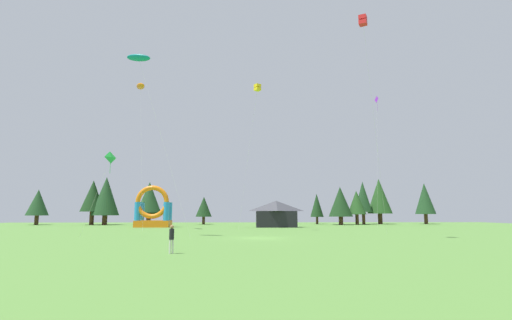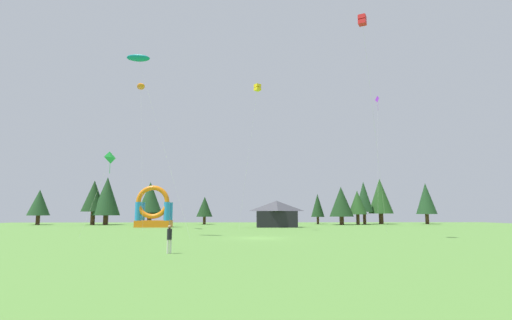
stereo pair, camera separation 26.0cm
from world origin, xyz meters
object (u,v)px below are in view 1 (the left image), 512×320
Objects in this scene: kite_purple_diamond at (377,101)px; festival_tent at (276,214)px; kite_green_diamond at (111,158)px; kite_red_box at (363,21)px; kite_yellow_box at (257,88)px; inflatable_red_slide at (153,212)px; kite_orange_parafoil at (140,86)px; person_near_camera at (172,237)px; kite_teal_parafoil at (139,58)px.

festival_tent is (-19.15, -2.22, -20.69)m from kite_purple_diamond.
kite_green_diamond is at bearing -126.83° from festival_tent.
kite_red_box reaches higher than kite_yellow_box.
kite_purple_diamond is 3.36× the size of inflatable_red_slide.
festival_tent is at bearing -173.39° from kite_purple_diamond.
festival_tent is at bearing 102.28° from kite_red_box.
inflatable_red_slide is at bearing 132.31° from kite_red_box.
kite_green_diamond is at bearing -140.90° from kite_yellow_box.
kite_red_box is 35.91m from festival_tent.
inflatable_red_slide is (-27.50, 30.22, -19.15)m from kite_red_box.
inflatable_red_slide is (-40.24, -1.50, -20.41)m from kite_purple_diamond.
kite_orange_parafoil reaches higher than kite_yellow_box.
kite_green_diamond is 1.27× the size of festival_tent.
person_near_camera is 0.25× the size of festival_tent.
kite_orange_parafoil is 1.09× the size of kite_yellow_box.
person_near_camera is at bearing -102.56° from kite_yellow_box.
kite_purple_diamond is at bearing 36.08° from kite_green_diamond.
kite_green_diamond is 19.44m from person_near_camera.
kite_yellow_box is at bearing 39.10° from kite_green_diamond.
kite_red_box is 12.89× the size of person_near_camera.
kite_teal_parafoil is 25.73m from person_near_camera.
kite_purple_diamond is 56.80m from person_near_camera.
inflatable_red_slide is at bearing 86.96° from kite_orange_parafoil.
kite_teal_parafoil is at bearing -143.33° from kite_purple_diamond.
festival_tent is (21.56, 8.33, -19.53)m from kite_orange_parafoil.
kite_teal_parafoil is 2.95× the size of festival_tent.
inflatable_red_slide is (0.48, 9.05, -19.25)m from kite_orange_parafoil.
kite_teal_parafoil is 30.91m from inflatable_red_slide.
person_near_camera is at bearing -75.21° from inflatable_red_slide.
person_near_camera is (-16.40, -11.84, -20.65)m from kite_red_box.
inflatable_red_slide is (-17.40, 13.82, -17.58)m from kite_yellow_box.
kite_purple_diamond is at bearing 14.53° from kite_orange_parafoil.
kite_yellow_box reaches higher than festival_tent.
kite_purple_diamond reaches higher than inflatable_red_slide.
festival_tent is (9.98, 41.34, 1.22)m from person_near_camera.
kite_red_box is at bearing 12.15° from person_near_camera.
kite_yellow_box is at bearing -105.70° from festival_tent.
person_near_camera is at bearing -70.66° from kite_orange_parafoil.
kite_yellow_box is 27.65m from kite_purple_diamond.
kite_green_diamond is 27.18m from inflatable_red_slide.
kite_teal_parafoil is at bearing 24.45° from kite_green_diamond.
kite_purple_diamond reaches higher than kite_orange_parafoil.
kite_teal_parafoil is 0.90× the size of kite_red_box.
inflatable_red_slide reaches higher than person_near_camera.
festival_tent is (-6.42, 29.50, -19.43)m from kite_red_box.
kite_purple_diamond is at bearing 68.13° from kite_red_box.
inflatable_red_slide is at bearing -177.86° from kite_purple_diamond.
kite_red_box is 0.94× the size of kite_purple_diamond.
kite_yellow_box is (17.88, -4.77, -1.67)m from kite_orange_parafoil.
kite_purple_diamond is at bearing 33.86° from kite_yellow_box.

